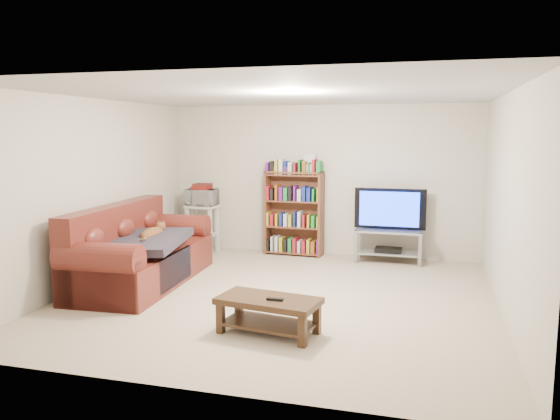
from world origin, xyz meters
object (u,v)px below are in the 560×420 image
(sofa, at_px, (137,256))
(coffee_table, at_px, (269,309))
(tv_stand, at_px, (389,240))
(bookshelf, at_px, (294,212))

(sofa, height_order, coffee_table, sofa)
(sofa, bearing_deg, coffee_table, -34.05)
(coffee_table, relative_size, tv_stand, 1.05)
(tv_stand, bearing_deg, bookshelf, 175.63)
(sofa, relative_size, coffee_table, 2.33)
(sofa, distance_m, tv_stand, 3.72)
(sofa, distance_m, bookshelf, 2.71)
(coffee_table, bearing_deg, bookshelf, 108.91)
(coffee_table, distance_m, bookshelf, 3.57)
(sofa, xyz_separation_m, bookshelf, (1.58, 2.17, 0.34))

